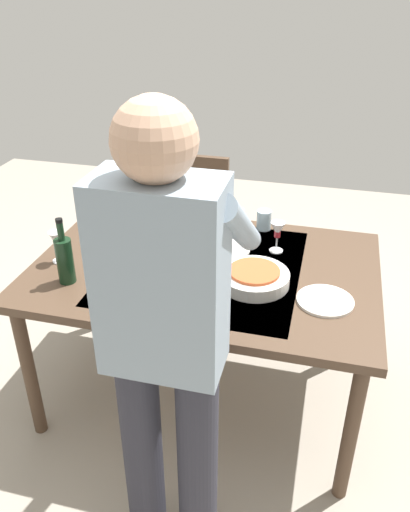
# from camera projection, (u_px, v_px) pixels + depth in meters

# --- Properties ---
(ground_plane) EXTENTS (6.00, 6.00, 0.00)m
(ground_plane) POSITION_uv_depth(u_px,v_px,m) (205.00, 390.00, 2.72)
(ground_plane) COLOR #9E9384
(dining_table) EXTENTS (1.53, 1.03, 0.76)m
(dining_table) POSITION_uv_depth(u_px,v_px,m) (205.00, 279.00, 2.38)
(dining_table) COLOR #4C3828
(dining_table) RESTS_ON ground_plane
(chair_near) EXTENTS (0.40, 0.40, 0.91)m
(chair_near) POSITION_uv_depth(u_px,v_px,m) (193.00, 220.00, 3.28)
(chair_near) COLOR #352114
(chair_near) RESTS_ON ground_plane
(person_server) EXTENTS (0.42, 0.61, 1.69)m
(person_server) POSITION_uv_depth(u_px,v_px,m) (166.00, 337.00, 1.58)
(person_server) COLOR #2D2D38
(person_server) RESTS_ON ground_plane
(wine_bottle) EXTENTS (0.07, 0.07, 0.30)m
(wine_bottle) POSITION_uv_depth(u_px,v_px,m) (65.00, 259.00, 2.18)
(wine_bottle) COLOR black
(wine_bottle) RESTS_ON dining_table
(wine_glass_left) EXTENTS (0.07, 0.07, 0.15)m
(wine_glass_left) POSITION_uv_depth(u_px,v_px,m) (277.00, 231.00, 2.41)
(wine_glass_left) COLOR white
(wine_glass_left) RESTS_ON dining_table
(wine_glass_right) EXTENTS (0.07, 0.07, 0.15)m
(wine_glass_right) POSITION_uv_depth(u_px,v_px,m) (57.00, 241.00, 2.33)
(wine_glass_right) COLOR white
(wine_glass_right) RESTS_ON dining_table
(water_cup_near_left) EXTENTS (0.08, 0.08, 0.10)m
(water_cup_near_left) POSITION_uv_depth(u_px,v_px,m) (237.00, 218.00, 2.66)
(water_cup_near_left) COLOR silver
(water_cup_near_left) RESTS_ON dining_table
(water_cup_near_right) EXTENTS (0.07, 0.07, 0.10)m
(water_cup_near_right) POSITION_uv_depth(u_px,v_px,m) (264.00, 220.00, 2.65)
(water_cup_near_right) COLOR silver
(water_cup_near_right) RESTS_ON dining_table
(water_cup_far_left) EXTENTS (0.08, 0.08, 0.10)m
(water_cup_far_left) POSITION_uv_depth(u_px,v_px,m) (150.00, 248.00, 2.39)
(water_cup_far_left) COLOR silver
(water_cup_far_left) RESTS_ON dining_table
(serving_bowl_pasta) EXTENTS (0.30, 0.30, 0.07)m
(serving_bowl_pasta) POSITION_uv_depth(u_px,v_px,m) (254.00, 277.00, 2.20)
(serving_bowl_pasta) COLOR silver
(serving_bowl_pasta) RESTS_ON dining_table
(dinner_plate_near) EXTENTS (0.23, 0.23, 0.01)m
(dinner_plate_near) POSITION_uv_depth(u_px,v_px,m) (325.00, 301.00, 2.10)
(dinner_plate_near) COLOR silver
(dinner_plate_near) RESTS_ON dining_table
(dinner_plate_far) EXTENTS (0.23, 0.23, 0.01)m
(dinner_plate_far) POSITION_uv_depth(u_px,v_px,m) (226.00, 249.00, 2.47)
(dinner_plate_far) COLOR silver
(dinner_plate_far) RESTS_ON dining_table
(table_fork) EXTENTS (0.07, 0.18, 0.00)m
(table_fork) POSITION_uv_depth(u_px,v_px,m) (196.00, 302.00, 2.10)
(table_fork) COLOR silver
(table_fork) RESTS_ON dining_table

